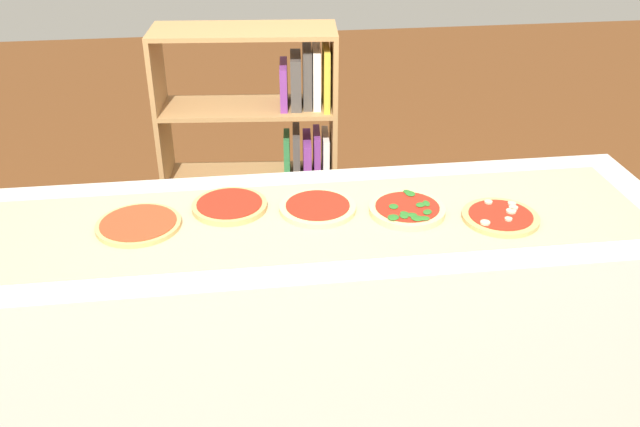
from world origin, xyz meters
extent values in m
cube|color=beige|center=(0.00, 0.00, 0.47)|extent=(2.31, 0.71, 0.94)
cube|color=tan|center=(0.00, 0.00, 0.94)|extent=(2.08, 0.50, 0.00)
cylinder|color=tan|center=(-0.56, 0.02, 0.94)|extent=(0.26, 0.26, 0.01)
cylinder|color=red|center=(-0.56, 0.02, 0.95)|extent=(0.23, 0.23, 0.00)
cylinder|color=tan|center=(-0.28, 0.10, 0.95)|extent=(0.24, 0.24, 0.02)
cylinder|color=#AD2314|center=(-0.28, 0.10, 0.96)|extent=(0.21, 0.21, 0.00)
cylinder|color=#E5C17F|center=(0.00, 0.06, 0.95)|extent=(0.25, 0.25, 0.02)
cylinder|color=#AD2314|center=(0.00, 0.06, 0.96)|extent=(0.21, 0.21, 0.00)
cylinder|color=#E5C17F|center=(0.28, 0.00, 0.95)|extent=(0.25, 0.25, 0.02)
cylinder|color=#AD2314|center=(0.28, 0.00, 0.96)|extent=(0.21, 0.21, 0.00)
ellipsoid|color=#286B23|center=(0.31, 0.08, 0.96)|extent=(0.03, 0.04, 0.00)
ellipsoid|color=#286B23|center=(0.28, -0.06, 0.96)|extent=(0.04, 0.04, 0.00)
ellipsoid|color=#286B23|center=(0.22, -0.07, 0.96)|extent=(0.05, 0.05, 0.00)
ellipsoid|color=#286B23|center=(0.31, 0.09, 0.96)|extent=(0.04, 0.05, 0.00)
ellipsoid|color=#286B23|center=(0.24, 0.00, 0.96)|extent=(0.04, 0.04, 0.00)
ellipsoid|color=#286B23|center=(0.33, -0.05, 0.96)|extent=(0.04, 0.04, 0.00)
ellipsoid|color=#286B23|center=(0.26, -0.05, 0.96)|extent=(0.04, 0.04, 0.00)
ellipsoid|color=#286B23|center=(0.29, -0.09, 0.96)|extent=(0.05, 0.05, 0.00)
ellipsoid|color=#286B23|center=(0.35, 0.01, 0.96)|extent=(0.02, 0.04, 0.00)
ellipsoid|color=#286B23|center=(0.25, -0.07, 0.96)|extent=(0.03, 0.04, 0.00)
ellipsoid|color=#286B23|center=(0.31, -0.09, 0.96)|extent=(0.04, 0.03, 0.00)
ellipsoid|color=#286B23|center=(0.33, 0.00, 0.96)|extent=(0.05, 0.04, 0.00)
cylinder|color=tan|center=(0.56, -0.08, 0.94)|extent=(0.24, 0.24, 0.01)
cylinder|color=#AD2314|center=(0.56, -0.08, 0.95)|extent=(0.20, 0.20, 0.00)
cylinder|color=#C6B28E|center=(0.58, -0.12, 0.96)|extent=(0.02, 0.02, 0.01)
cylinder|color=#C6B28E|center=(0.62, -0.05, 0.96)|extent=(0.03, 0.03, 0.01)
cylinder|color=#C6B28E|center=(0.55, 0.00, 0.96)|extent=(0.03, 0.03, 0.01)
cylinder|color=#C6B28E|center=(0.62, -0.02, 0.96)|extent=(0.03, 0.03, 0.01)
cylinder|color=#C6B28E|center=(0.50, -0.13, 0.96)|extent=(0.03, 0.03, 0.01)
cylinder|color=#C6B28E|center=(0.60, -0.07, 0.96)|extent=(0.03, 0.03, 0.01)
cube|color=#A87A47|center=(0.17, 0.87, 0.66)|extent=(0.05, 0.29, 1.32)
cube|color=#A87A47|center=(-0.55, 0.94, 0.66)|extent=(0.05, 0.29, 1.32)
cube|color=#A87A47|center=(-0.19, 0.91, 0.01)|extent=(0.74, 0.35, 0.02)
cube|color=#2D753D|center=(0.13, 0.88, 0.11)|extent=(0.06, 0.22, 0.18)
cube|color=#47423D|center=(0.08, 0.88, 0.14)|extent=(0.06, 0.23, 0.25)
cube|color=#753384|center=(0.03, 0.89, 0.12)|extent=(0.06, 0.18, 0.20)
cube|color=#A87A47|center=(-0.19, 0.91, 0.33)|extent=(0.74, 0.35, 0.02)
cube|color=#2D753D|center=(0.13, 0.88, 0.45)|extent=(0.06, 0.20, 0.21)
cube|color=#2D753D|center=(0.08, 0.88, 0.45)|extent=(0.06, 0.21, 0.22)
cube|color=gold|center=(0.03, 0.89, 0.46)|extent=(0.05, 0.23, 0.23)
cube|color=#47423D|center=(-0.02, 0.89, 0.46)|extent=(0.05, 0.18, 0.24)
cube|color=silver|center=(-0.06, 0.90, 0.46)|extent=(0.05, 0.22, 0.23)
cube|color=#753384|center=(-0.11, 0.90, 0.46)|extent=(0.06, 0.22, 0.24)
cube|color=#A87A47|center=(-0.19, 0.91, 0.66)|extent=(0.74, 0.35, 0.02)
cube|color=silver|center=(0.14, 0.88, 0.76)|extent=(0.05, 0.21, 0.19)
cube|color=#753384|center=(0.10, 0.88, 0.77)|extent=(0.04, 0.18, 0.20)
cube|color=#753384|center=(0.06, 0.88, 0.76)|extent=(0.06, 0.23, 0.17)
cube|color=#47423D|center=(0.01, 0.89, 0.77)|extent=(0.05, 0.19, 0.21)
cube|color=#2D753D|center=(-0.03, 0.89, 0.76)|extent=(0.04, 0.16, 0.19)
cube|color=#A87A47|center=(-0.19, 0.91, 0.98)|extent=(0.74, 0.35, 0.02)
cube|color=gold|center=(0.14, 0.88, 1.12)|extent=(0.05, 0.24, 0.25)
cube|color=silver|center=(0.10, 0.88, 1.12)|extent=(0.05, 0.18, 0.25)
cube|color=#47423D|center=(0.06, 0.88, 1.12)|extent=(0.05, 0.17, 0.25)
cube|color=#47423D|center=(0.02, 0.89, 1.10)|extent=(0.06, 0.20, 0.22)
cube|color=#753384|center=(-0.03, 0.89, 1.08)|extent=(0.05, 0.20, 0.18)
cube|color=#A87A47|center=(-0.19, 0.91, 1.31)|extent=(0.74, 0.35, 0.02)
camera|label=1|loc=(-0.25, -1.90, 2.01)|focal=38.94mm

